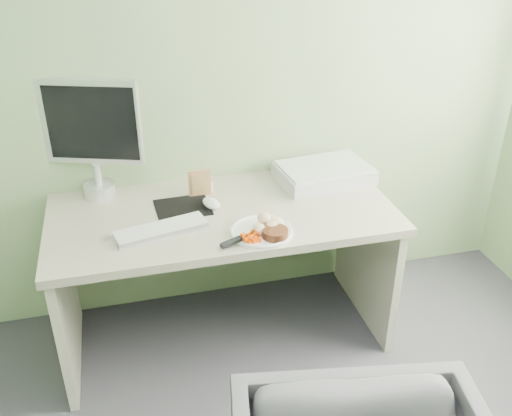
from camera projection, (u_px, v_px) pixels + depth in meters
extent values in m
plane|color=gray|center=(203.00, 58.00, 2.67)|extent=(3.50, 0.00, 3.50)
cube|color=#A69B8B|center=(223.00, 215.00, 2.66)|extent=(1.60, 0.75, 0.04)
cube|color=#BEB8A2|center=(66.00, 302.00, 2.67)|extent=(0.04, 0.70, 0.69)
cube|color=#BEB8A2|center=(366.00, 257.00, 3.00)|extent=(0.04, 0.70, 0.69)
cylinder|color=white|center=(262.00, 232.00, 2.47)|extent=(0.27, 0.27, 0.01)
cylinder|color=black|center=(275.00, 233.00, 2.41)|extent=(0.14, 0.14, 0.04)
ellipsoid|color=#A97952|center=(267.00, 221.00, 2.47)|extent=(0.16, 0.14, 0.07)
cube|color=#F74905|center=(251.00, 235.00, 2.39)|extent=(0.08, 0.07, 0.05)
cube|color=silver|center=(257.00, 232.00, 2.44)|extent=(0.15, 0.08, 0.01)
cube|color=black|center=(231.00, 242.00, 2.36)|extent=(0.10, 0.06, 0.02)
cube|color=black|center=(183.00, 207.00, 2.68)|extent=(0.26, 0.23, 0.00)
cube|color=white|center=(161.00, 229.00, 2.48)|extent=(0.42, 0.21, 0.02)
ellipsoid|color=white|center=(211.00, 204.00, 2.67)|extent=(0.10, 0.13, 0.04)
cube|color=olive|center=(200.00, 183.00, 2.76)|extent=(0.11, 0.02, 0.14)
cylinder|color=white|center=(211.00, 187.00, 2.81)|extent=(0.02, 0.02, 0.05)
cone|color=#89ADDC|center=(210.00, 180.00, 2.79)|extent=(0.02, 0.02, 0.02)
cube|color=silver|center=(324.00, 173.00, 2.92)|extent=(0.49, 0.36, 0.07)
cylinder|color=silver|center=(99.00, 190.00, 2.77)|extent=(0.15, 0.15, 0.06)
cylinder|color=silver|center=(97.00, 174.00, 2.73)|extent=(0.04, 0.04, 0.11)
cube|color=silver|center=(90.00, 122.00, 2.63)|extent=(0.46, 0.20, 0.40)
cube|color=black|center=(90.00, 124.00, 2.61)|extent=(0.40, 0.14, 0.35)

